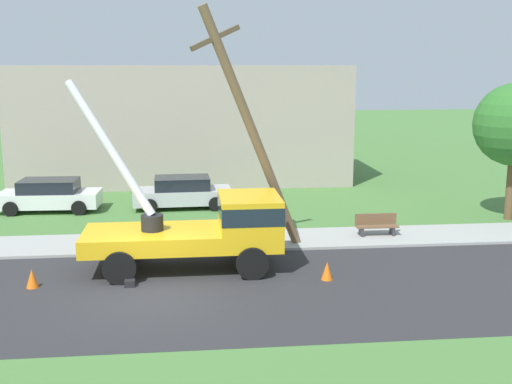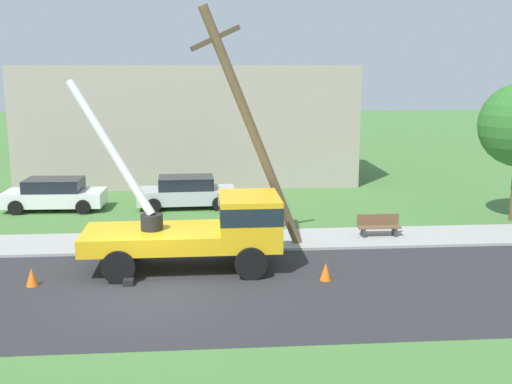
{
  "view_description": "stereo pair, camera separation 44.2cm",
  "coord_description": "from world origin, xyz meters",
  "px_view_note": "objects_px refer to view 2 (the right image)",
  "views": [
    {
      "loc": [
        1.22,
        -17.08,
        6.4
      ],
      "look_at": [
        3.31,
        2.96,
        2.3
      ],
      "focal_mm": 43.79,
      "sensor_mm": 36.0,
      "label": 1
    },
    {
      "loc": [
        1.66,
        -17.12,
        6.4
      ],
      "look_at": [
        3.31,
        2.96,
        2.3
      ],
      "focal_mm": 43.79,
      "sensor_mm": 36.0,
      "label": 2
    }
  ],
  "objects_px": {
    "parked_sedan_white": "(54,194)",
    "park_bench": "(379,226)",
    "traffic_cone_ahead": "(326,271)",
    "utility_truck": "(209,225)",
    "leaning_utility_pole": "(252,130)",
    "traffic_cone_behind": "(32,277)",
    "parked_sedan_silver": "(186,192)"
  },
  "relations": [
    {
      "from": "traffic_cone_behind",
      "to": "parked_sedan_silver",
      "type": "bearing_deg",
      "value": 67.09
    },
    {
      "from": "leaning_utility_pole",
      "to": "park_bench",
      "type": "distance_m",
      "value": 6.32
    },
    {
      "from": "utility_truck",
      "to": "parked_sedan_silver",
      "type": "relative_size",
      "value": 1.52
    },
    {
      "from": "utility_truck",
      "to": "park_bench",
      "type": "bearing_deg",
      "value": 24.92
    },
    {
      "from": "utility_truck",
      "to": "traffic_cone_ahead",
      "type": "distance_m",
      "value": 3.99
    },
    {
      "from": "utility_truck",
      "to": "traffic_cone_ahead",
      "type": "bearing_deg",
      "value": -23.23
    },
    {
      "from": "utility_truck",
      "to": "park_bench",
      "type": "xyz_separation_m",
      "value": [
        6.39,
        2.97,
        -0.95
      ]
    },
    {
      "from": "utility_truck",
      "to": "traffic_cone_ahead",
      "type": "height_order",
      "value": "utility_truck"
    },
    {
      "from": "park_bench",
      "to": "traffic_cone_ahead",
      "type": "bearing_deg",
      "value": -122.73
    },
    {
      "from": "traffic_cone_ahead",
      "to": "parked_sedan_white",
      "type": "height_order",
      "value": "parked_sedan_white"
    },
    {
      "from": "parked_sedan_white",
      "to": "utility_truck",
      "type": "bearing_deg",
      "value": -52.01
    },
    {
      "from": "traffic_cone_ahead",
      "to": "leaning_utility_pole",
      "type": "bearing_deg",
      "value": 122.14
    },
    {
      "from": "traffic_cone_ahead",
      "to": "parked_sedan_silver",
      "type": "relative_size",
      "value": 0.13
    },
    {
      "from": "utility_truck",
      "to": "parked_sedan_white",
      "type": "xyz_separation_m",
      "value": [
        -6.85,
        8.78,
        -0.7
      ]
    },
    {
      "from": "traffic_cone_ahead",
      "to": "parked_sedan_white",
      "type": "distance_m",
      "value": 14.61
    },
    {
      "from": "traffic_cone_behind",
      "to": "parked_sedan_silver",
      "type": "relative_size",
      "value": 0.13
    },
    {
      "from": "leaning_utility_pole",
      "to": "parked_sedan_white",
      "type": "bearing_deg",
      "value": 139.64
    },
    {
      "from": "utility_truck",
      "to": "leaning_utility_pole",
      "type": "distance_m",
      "value": 3.64
    },
    {
      "from": "utility_truck",
      "to": "parked_sedan_silver",
      "type": "xyz_separation_m",
      "value": [
        -0.96,
        8.82,
        -0.7
      ]
    },
    {
      "from": "utility_truck",
      "to": "traffic_cone_behind",
      "type": "relative_size",
      "value": 12.1
    },
    {
      "from": "parked_sedan_white",
      "to": "park_bench",
      "type": "height_order",
      "value": "parked_sedan_white"
    },
    {
      "from": "utility_truck",
      "to": "park_bench",
      "type": "distance_m",
      "value": 7.11
    },
    {
      "from": "traffic_cone_ahead",
      "to": "parked_sedan_silver",
      "type": "xyz_separation_m",
      "value": [
        -4.47,
        10.33,
        0.43
      ]
    },
    {
      "from": "utility_truck",
      "to": "parked_sedan_silver",
      "type": "bearing_deg",
      "value": 96.2
    },
    {
      "from": "traffic_cone_ahead",
      "to": "parked_sedan_white",
      "type": "xyz_separation_m",
      "value": [
        -10.37,
        10.28,
        0.43
      ]
    },
    {
      "from": "parked_sedan_white",
      "to": "park_bench",
      "type": "bearing_deg",
      "value": -23.67
    },
    {
      "from": "traffic_cone_ahead",
      "to": "parked_sedan_white",
      "type": "bearing_deg",
      "value": 135.23
    },
    {
      "from": "utility_truck",
      "to": "traffic_cone_behind",
      "type": "height_order",
      "value": "utility_truck"
    },
    {
      "from": "traffic_cone_behind",
      "to": "park_bench",
      "type": "distance_m",
      "value": 12.38
    },
    {
      "from": "leaning_utility_pole",
      "to": "park_bench",
      "type": "relative_size",
      "value": 5.24
    },
    {
      "from": "traffic_cone_ahead",
      "to": "traffic_cone_behind",
      "type": "bearing_deg",
      "value": 178.57
    },
    {
      "from": "traffic_cone_ahead",
      "to": "parked_sedan_silver",
      "type": "height_order",
      "value": "parked_sedan_silver"
    }
  ]
}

